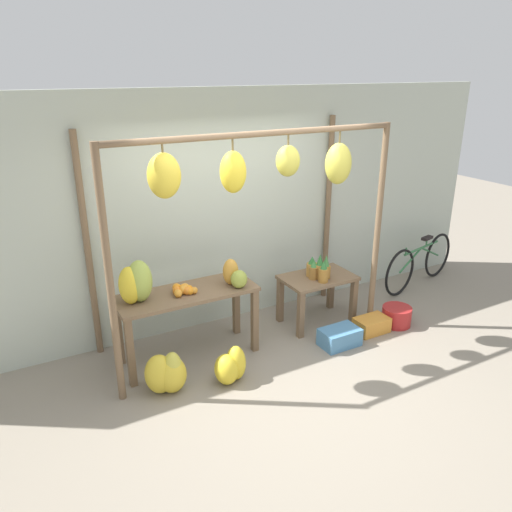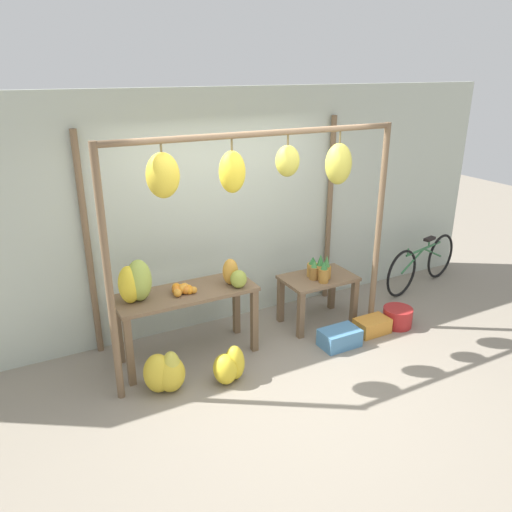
% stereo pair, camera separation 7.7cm
% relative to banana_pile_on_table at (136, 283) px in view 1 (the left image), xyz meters
% --- Properties ---
extents(ground_plane, '(20.00, 20.00, 0.00)m').
position_rel_banana_pile_on_table_xyz_m(ground_plane, '(1.21, -0.95, -0.99)').
color(ground_plane, gray).
extents(shop_wall_back, '(8.00, 0.08, 2.80)m').
position_rel_banana_pile_on_table_xyz_m(shop_wall_back, '(1.21, 0.66, 0.41)').
color(shop_wall_back, '#B7C1B2').
rests_on(shop_wall_back, ground_plane).
extents(stall_awning, '(3.15, 1.13, 2.44)m').
position_rel_banana_pile_on_table_xyz_m(stall_awning, '(1.18, -0.25, 0.86)').
color(stall_awning, brown).
rests_on(stall_awning, ground_plane).
extents(display_table_main, '(1.49, 0.56, 0.78)m').
position_rel_banana_pile_on_table_xyz_m(display_table_main, '(0.52, -0.01, -0.35)').
color(display_table_main, brown).
rests_on(display_table_main, ground_plane).
extents(display_table_side, '(0.88, 0.56, 0.61)m').
position_rel_banana_pile_on_table_xyz_m(display_table_side, '(2.21, -0.01, -0.51)').
color(display_table_side, brown).
rests_on(display_table_side, ground_plane).
extents(banana_pile_on_table, '(0.40, 0.37, 0.43)m').
position_rel_banana_pile_on_table_xyz_m(banana_pile_on_table, '(0.00, 0.00, 0.00)').
color(banana_pile_on_table, '#9EB247').
rests_on(banana_pile_on_table, display_table_main).
extents(orange_pile, '(0.26, 0.22, 0.09)m').
position_rel_banana_pile_on_table_xyz_m(orange_pile, '(0.48, -0.04, -0.16)').
color(orange_pile, orange).
rests_on(orange_pile, display_table_main).
extents(pineapple_cluster, '(0.26, 0.34, 0.31)m').
position_rel_banana_pile_on_table_xyz_m(pineapple_cluster, '(2.18, -0.06, -0.26)').
color(pineapple_cluster, olive).
rests_on(pineapple_cluster, display_table_side).
extents(banana_pile_ground_left, '(0.47, 0.37, 0.43)m').
position_rel_banana_pile_on_table_xyz_m(banana_pile_ground_left, '(0.12, -0.51, -0.80)').
color(banana_pile_ground_left, yellow).
rests_on(banana_pile_ground_left, ground_plane).
extents(banana_pile_ground_right, '(0.37, 0.29, 0.38)m').
position_rel_banana_pile_on_table_xyz_m(banana_pile_ground_right, '(0.72, -0.65, -0.82)').
color(banana_pile_ground_right, yellow).
rests_on(banana_pile_ground_right, ground_plane).
extents(fruit_crate_white, '(0.45, 0.29, 0.21)m').
position_rel_banana_pile_on_table_xyz_m(fruit_crate_white, '(2.12, -0.61, -0.89)').
color(fruit_crate_white, '#4C84B2').
rests_on(fruit_crate_white, ground_plane).
extents(blue_bucket, '(0.36, 0.36, 0.24)m').
position_rel_banana_pile_on_table_xyz_m(blue_bucket, '(3.03, -0.56, -0.87)').
color(blue_bucket, '#AD2323').
rests_on(blue_bucket, ground_plane).
extents(parked_bicycle, '(1.66, 0.43, 0.72)m').
position_rel_banana_pile_on_table_xyz_m(parked_bicycle, '(4.17, 0.20, -0.64)').
color(parked_bicycle, black).
rests_on(parked_bicycle, ground_plane).
extents(papaya_pile, '(0.25, 0.32, 0.30)m').
position_rel_banana_pile_on_table_xyz_m(papaya_pile, '(1.03, -0.12, -0.08)').
color(papaya_pile, gold).
rests_on(papaya_pile, display_table_main).
extents(fruit_crate_purple, '(0.40, 0.26, 0.18)m').
position_rel_banana_pile_on_table_xyz_m(fruit_crate_purple, '(2.64, -0.55, -0.90)').
color(fruit_crate_purple, orange).
rests_on(fruit_crate_purple, ground_plane).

